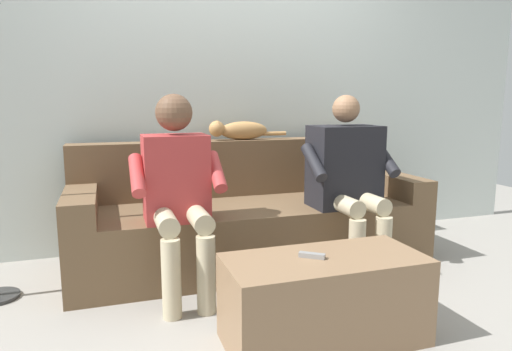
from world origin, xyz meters
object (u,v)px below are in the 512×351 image
at_px(person_right_seated, 178,184).
at_px(remote_gray, 312,255).
at_px(couch, 249,219).
at_px(cat_on_backrest, 238,130).
at_px(coffee_table, 324,299).
at_px(person_left_seated, 348,173).

relative_size(person_right_seated, remote_gray, 9.65).
xyz_separation_m(couch, remote_gray, (0.06, 1.14, 0.13)).
bearing_deg(cat_on_backrest, person_right_seated, 50.73).
relative_size(couch, remote_gray, 19.89).
height_order(person_right_seated, cat_on_backrest, person_right_seated).
distance_m(coffee_table, cat_on_backrest, 1.58).
height_order(couch, coffee_table, couch).
bearing_deg(coffee_table, person_left_seated, -125.01).
bearing_deg(person_left_seated, coffee_table, 54.99).
relative_size(person_right_seated, cat_on_backrest, 1.95).
height_order(cat_on_backrest, remote_gray, cat_on_backrest).
bearing_deg(person_left_seated, couch, -34.27).
relative_size(person_left_seated, person_right_seated, 1.00).
height_order(coffee_table, person_left_seated, person_left_seated).
bearing_deg(person_right_seated, person_left_seated, -178.36).
height_order(couch, remote_gray, couch).
height_order(person_left_seated, person_right_seated, person_right_seated).
distance_m(coffee_table, remote_gray, 0.22).
bearing_deg(remote_gray, person_left_seated, 88.60).
height_order(couch, person_left_seated, person_left_seated).
bearing_deg(person_left_seated, person_right_seated, 1.64).
relative_size(coffee_table, cat_on_backrest, 1.56).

